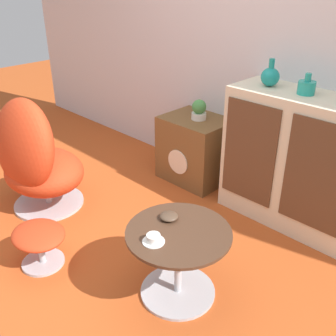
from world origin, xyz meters
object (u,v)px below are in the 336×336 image
at_px(teacup, 153,239).
at_px(bowl, 169,216).
at_px(ottoman, 39,239).
at_px(sideboard, 295,161).
at_px(coffee_table, 178,257).
at_px(vase_leftmost, 270,76).
at_px(tv_console, 195,149).
at_px(egg_chair, 35,159).
at_px(potted_plant, 199,110).
at_px(vase_inner_left, 307,87).

xyz_separation_m(teacup, bowl, (-0.09, 0.22, -0.00)).
relative_size(ottoman, teacup, 3.11).
relative_size(sideboard, teacup, 8.38).
distance_m(coffee_table, bowl, 0.24).
xyz_separation_m(sideboard, vase_leftmost, (-0.29, 0.00, 0.58)).
distance_m(sideboard, bowl, 1.16).
xyz_separation_m(tv_console, coffee_table, (0.89, -1.18, -0.02)).
height_order(egg_chair, coffee_table, egg_chair).
height_order(sideboard, vase_leftmost, vase_leftmost).
height_order(coffee_table, vase_leftmost, vase_leftmost).
bearing_deg(vase_leftmost, ottoman, -110.12).
distance_m(sideboard, vase_leftmost, 0.64).
bearing_deg(potted_plant, teacup, -58.12).
bearing_deg(tv_console, sideboard, 0.83).
bearing_deg(potted_plant, sideboard, 0.80).
distance_m(vase_inner_left, bowl, 1.30).
relative_size(sideboard, tv_console, 1.74).
bearing_deg(coffee_table, egg_chair, -176.42).
distance_m(egg_chair, bowl, 1.34).
distance_m(ottoman, bowl, 0.90).
distance_m(egg_chair, vase_leftmost, 1.89).
relative_size(vase_inner_left, bowl, 1.30).
height_order(sideboard, potted_plant, sideboard).
bearing_deg(potted_plant, bowl, -56.69).
relative_size(tv_console, potted_plant, 3.38).
height_order(potted_plant, bowl, potted_plant).
height_order(coffee_table, potted_plant, potted_plant).
bearing_deg(coffee_table, bowl, 158.06).
bearing_deg(bowl, vase_inner_left, 80.94).
relative_size(egg_chair, bowl, 8.77).
xyz_separation_m(sideboard, teacup, (-0.09, -1.36, -0.03)).
height_order(sideboard, tv_console, sideboard).
height_order(potted_plant, teacup, potted_plant).
bearing_deg(coffee_table, ottoman, -151.83).
relative_size(ottoman, vase_inner_left, 2.68).
distance_m(ottoman, coffee_table, 0.94).
xyz_separation_m(vase_leftmost, potted_plant, (-0.64, -0.02, -0.40)).
height_order(egg_chair, ottoman, egg_chair).
bearing_deg(sideboard, bowl, -99.27).
bearing_deg(vase_leftmost, tv_console, -178.48).
bearing_deg(ottoman, egg_chair, 150.80).
relative_size(tv_console, vase_inner_left, 4.15).
xyz_separation_m(vase_inner_left, teacup, (-0.09, -1.36, -0.58)).
bearing_deg(coffee_table, vase_leftmost, 100.82).
height_order(egg_chair, teacup, egg_chair).
bearing_deg(potted_plant, ottoman, -88.65).
xyz_separation_m(ottoman, bowl, (0.70, 0.50, 0.27)).
bearing_deg(sideboard, egg_chair, -139.83).
relative_size(vase_leftmost, vase_inner_left, 1.38).
xyz_separation_m(vase_inner_left, bowl, (-0.18, -1.15, -0.58)).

